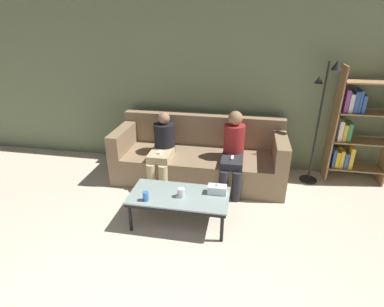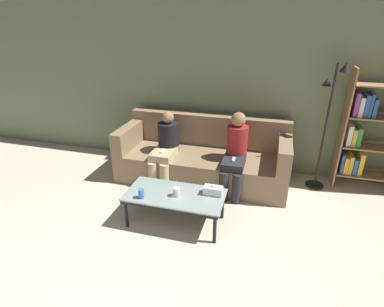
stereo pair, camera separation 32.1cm
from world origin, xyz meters
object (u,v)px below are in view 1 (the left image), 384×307
at_px(cup_near_left, 181,193).
at_px(seated_person_mid_left, 233,150).
at_px(game_remote, 179,194).
at_px(seated_person_left_end, 163,147).
at_px(couch, 200,157).
at_px(coffee_table, 179,198).
at_px(tissue_box, 217,189).
at_px(standing_lamp, 321,111).
at_px(bookshelf, 355,129).
at_px(cup_near_right, 146,196).

distance_m(cup_near_left, seated_person_mid_left, 1.15).
distance_m(game_remote, seated_person_mid_left, 1.14).
relative_size(game_remote, seated_person_left_end, 0.14).
distance_m(cup_near_left, game_remote, 0.07).
xyz_separation_m(couch, coffee_table, (-0.05, -1.22, 0.04)).
distance_m(coffee_table, game_remote, 0.05).
distance_m(tissue_box, standing_lamp, 1.94).
xyz_separation_m(game_remote, bookshelf, (2.27, 1.54, 0.42)).
xyz_separation_m(game_remote, seated_person_mid_left, (0.56, 0.98, 0.18)).
height_order(couch, cup_near_right, couch).
bearing_deg(bookshelf, cup_near_left, -144.77).
relative_size(couch, game_remote, 16.81).
bearing_deg(bookshelf, tissue_box, -142.15).
bearing_deg(seated_person_left_end, cup_near_left, -63.56).
bearing_deg(couch, cup_near_right, -105.56).
relative_size(coffee_table, game_remote, 7.78).
height_order(coffee_table, game_remote, game_remote).
distance_m(couch, game_remote, 1.22).
xyz_separation_m(cup_near_right, seated_person_left_end, (-0.12, 1.16, 0.11)).
xyz_separation_m(couch, tissue_box, (0.39, -1.10, 0.13)).
relative_size(coffee_table, cup_near_right, 10.64).
bearing_deg(standing_lamp, couch, -173.95).
relative_size(cup_near_left, seated_person_left_end, 0.10).
bearing_deg(game_remote, coffee_table, 0.00).
relative_size(tissue_box, seated_person_mid_left, 0.20).
bearing_deg(cup_near_left, cup_near_right, -158.63).
bearing_deg(couch, tissue_box, -70.69).
distance_m(couch, seated_person_mid_left, 0.63).
bearing_deg(seated_person_left_end, coffee_table, -64.35).
xyz_separation_m(tissue_box, game_remote, (-0.43, -0.12, -0.04)).
distance_m(couch, standing_lamp, 1.87).
distance_m(coffee_table, seated_person_mid_left, 1.15).
height_order(bookshelf, standing_lamp, standing_lamp).
relative_size(cup_near_left, bookshelf, 0.06).
relative_size(tissue_box, bookshelf, 0.13).
xyz_separation_m(cup_near_left, seated_person_left_end, (-0.50, 1.01, 0.11)).
bearing_deg(cup_near_right, seated_person_left_end, 96.12).
distance_m(cup_near_right, tissue_box, 0.83).
height_order(cup_near_right, seated_person_left_end, seated_person_left_end).
distance_m(cup_near_left, bookshelf, 2.76).
xyz_separation_m(coffee_table, standing_lamp, (1.74, 1.40, 0.74)).
bearing_deg(seated_person_mid_left, bookshelf, 18.29).
relative_size(bookshelf, seated_person_mid_left, 1.52).
bearing_deg(tissue_box, cup_near_right, -158.89).
relative_size(cup_near_right, seated_person_mid_left, 0.10).
bearing_deg(game_remote, seated_person_mid_left, 60.10).
bearing_deg(couch, game_remote, -92.19).
height_order(game_remote, standing_lamp, standing_lamp).
height_order(cup_near_left, game_remote, cup_near_left).
bearing_deg(cup_near_left, couch, 89.44).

